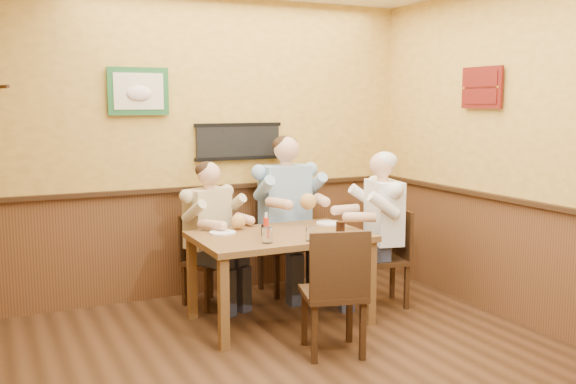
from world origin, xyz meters
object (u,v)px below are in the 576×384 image
diner_blue_polo (285,223)px  chair_back_right (285,244)px  diner_tan_shirt (208,242)px  pepper_shaker (263,230)px  water_glass_mid (310,234)px  hot_sauce_bottle (266,226)px  chair_right_end (383,258)px  water_glass_left (267,235)px  chair_near_side (333,290)px  salt_shaker (266,230)px  diner_white_elder (383,237)px  cola_tumbler (340,227)px  chair_back_left (208,261)px  dining_table (280,244)px

diner_blue_polo → chair_back_right: bearing=0.0°
diner_tan_shirt → pepper_shaker: (0.25, -0.69, 0.21)m
water_glass_mid → hot_sauce_bottle: size_ratio=0.62×
chair_right_end → hot_sauce_bottle: hot_sauce_bottle is taller
chair_back_right → water_glass_left: chair_back_right is taller
diner_blue_polo → chair_near_side: bearing=-103.7°
chair_back_right → salt_shaker: 0.99m
chair_near_side → water_glass_left: size_ratio=7.75×
salt_shaker → pepper_shaker: bearing=163.0°
diner_blue_polo → water_glass_left: diner_blue_polo is taller
diner_white_elder → hot_sauce_bottle: bearing=-74.4°
water_glass_left → pepper_shaker: (0.08, 0.27, -0.01)m
diner_tan_shirt → diner_white_elder: (1.42, -0.67, 0.04)m
chair_back_right → hot_sauce_bottle: chair_back_right is taller
water_glass_left → pepper_shaker: size_ratio=1.33×
diner_blue_polo → pepper_shaker: size_ratio=14.84×
chair_right_end → hot_sauce_bottle: (-1.18, -0.07, 0.40)m
cola_tumbler → water_glass_mid: bearing=-156.6°
chair_back_left → salt_shaker: (0.26, -0.69, 0.39)m
cola_tumbler → hot_sauce_bottle: hot_sauce_bottle is taller
chair_back_right → diner_tan_shirt: diner_tan_shirt is taller
chair_near_side → diner_white_elder: (0.96, 0.78, 0.15)m
diner_white_elder → cola_tumbler: diner_white_elder is taller
chair_back_right → salt_shaker: size_ratio=10.18×
chair_right_end → chair_near_side: (-0.96, -0.78, 0.03)m
chair_back_left → cola_tumbler: 1.28m
diner_tan_shirt → water_glass_left: 0.99m
pepper_shaker → diner_blue_polo: bearing=53.9°
water_glass_left → cola_tumbler: (0.70, 0.09, -0.01)m
diner_tan_shirt → salt_shaker: size_ratio=12.57×
chair_near_side → diner_white_elder: 1.25m
hot_sauce_bottle → chair_back_right: bearing=55.7°
chair_back_left → cola_tumbler: bearing=-67.5°
dining_table → water_glass_mid: (0.10, -0.35, 0.15)m
diner_tan_shirt → water_glass_left: size_ratio=9.66×
chair_back_right → water_glass_left: bearing=-123.0°
water_glass_mid → cola_tumbler: 0.40m
chair_back_left → salt_shaker: bearing=-91.3°
chair_near_side → diner_tan_shirt: (-0.46, 1.45, 0.12)m
water_glass_mid → diner_tan_shirt: bearing=115.9°
chair_back_right → diner_white_elder: (0.62, -0.74, 0.15)m
chair_right_end → diner_tan_shirt: (-1.42, 0.67, 0.15)m
chair_back_right → diner_white_elder: bearing=-51.2°
chair_back_left → water_glass_mid: size_ratio=7.53×
dining_table → salt_shaker: bearing=-171.3°
diner_tan_shirt → water_glass_mid: diner_tan_shirt is taller
water_glass_mid → salt_shaker: (-0.23, 0.33, -0.01)m
chair_near_side → diner_blue_polo: (0.34, 1.52, 0.21)m
water_glass_left → diner_blue_polo: bearing=58.1°
salt_shaker → diner_tan_shirt: bearing=111.0°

